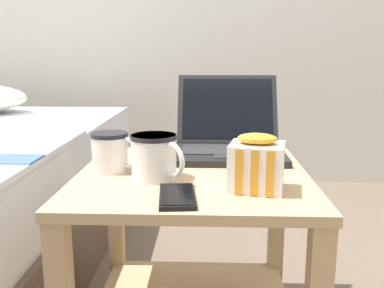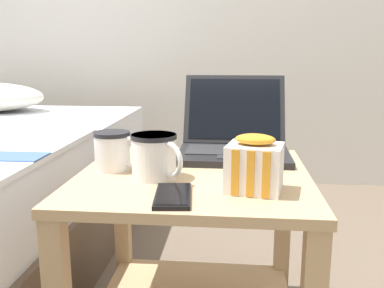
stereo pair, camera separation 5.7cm
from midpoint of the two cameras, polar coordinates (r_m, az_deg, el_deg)
bedside_table at (r=1.10m, az=1.74°, el=-12.91°), size 0.55×0.56×0.50m
laptop at (r=1.23m, az=6.91°, el=0.69°), size 0.31×0.32×0.22m
mug_front_left at (r=1.06m, az=-8.95°, el=-0.66°), size 0.13×0.09×0.10m
mug_front_right at (r=0.98m, az=-3.32°, el=-1.37°), size 0.13×0.12×0.10m
snack_bag at (r=0.90m, az=10.13°, el=-2.83°), size 0.13×0.12×0.12m
cell_phone at (r=0.86m, az=-0.65°, el=-6.93°), size 0.08×0.15×0.01m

